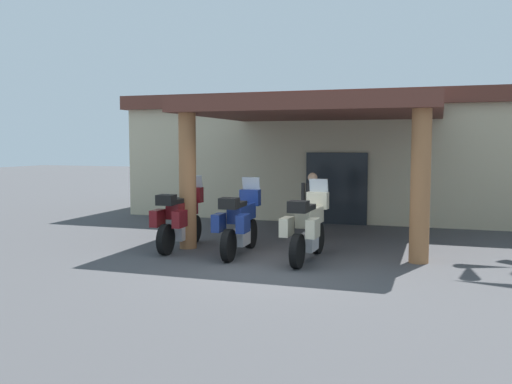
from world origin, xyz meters
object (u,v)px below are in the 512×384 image
motorcycle_maroon (180,218)px  motorcycle_cream (308,226)px  motel_building (351,154)px  pedestrian (312,203)px  motorcycle_blue (240,222)px

motorcycle_maroon → motorcycle_cream: 3.05m
motorcycle_cream → motel_building: bearing=5.0°
motorcycle_cream → pedestrian: bearing=12.4°
motel_building → motorcycle_blue: (-0.88, -7.85, -1.32)m
motorcycle_maroon → pedestrian: bearing=-60.5°
motel_building → pedestrian: (0.21, -5.95, -1.05)m
motorcycle_maroon → pedestrian: (2.61, 1.73, 0.27)m
motorcycle_maroon → pedestrian: 3.14m
motorcycle_maroon → motorcycle_cream: bearing=-99.3°
motorcycle_blue → pedestrian: 2.21m
motel_building → motorcycle_cream: 8.09m
motorcycle_blue → motorcycle_maroon: bearing=79.1°
motel_building → motorcycle_maroon: size_ratio=6.53×
motorcycle_maroon → motorcycle_cream: size_ratio=1.00×
motorcycle_maroon → motorcycle_cream: same height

